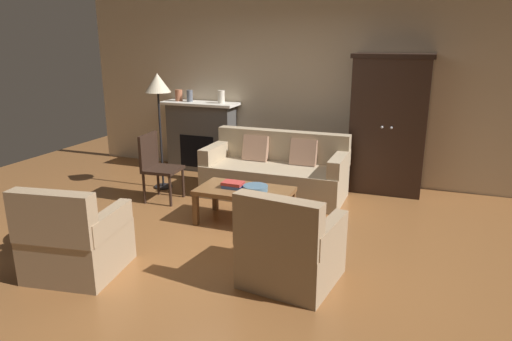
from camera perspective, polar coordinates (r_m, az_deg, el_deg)
name	(u,v)px	position (r m, az deg, el deg)	size (l,w,h in m)	color
ground_plane	(232,235)	(5.20, -2.92, -7.95)	(9.60, 9.60, 0.00)	brown
back_wall	(298,86)	(7.19, 5.22, 10.29)	(7.20, 0.10, 2.80)	beige
fireplace	(201,136)	(7.65, -6.73, 4.29)	(1.26, 0.48, 1.12)	#4C4947
armoire	(389,124)	(6.68, 16.02, 5.49)	(1.06, 0.57, 1.91)	black
couch	(276,173)	(6.37, 2.44, -0.32)	(1.92, 0.86, 0.86)	tan
coffee_table	(245,193)	(5.40, -1.40, -2.83)	(1.10, 0.60, 0.42)	brown
fruit_bowl	(256,188)	(5.31, -0.06, -2.18)	(0.29, 0.29, 0.06)	slate
book_stack	(233,185)	(5.42, -2.83, -1.77)	(0.25, 0.17, 0.07)	#38569E
mantel_vase_terracotta	(179,95)	(7.72, -9.49, 9.12)	(0.12, 0.12, 0.18)	#A86042
mantel_vase_slate	(190,96)	(7.62, -8.17, 9.10)	(0.10, 0.10, 0.18)	#565B66
mantel_vase_cream	(221,97)	(7.36, -4.30, 9.04)	(0.11, 0.11, 0.20)	beige
armchair_near_left	(74,242)	(4.59, -21.47, -8.18)	(0.88, 0.88, 0.88)	#997F60
armchair_near_right	(290,250)	(4.14, 4.18, -9.74)	(0.86, 0.86, 0.88)	#997F60
side_chair_wooden	(157,163)	(6.28, -12.14, 0.91)	(0.47, 0.47, 0.90)	black
floor_lamp	(158,90)	(6.63, -12.00, 9.71)	(0.36, 0.36, 1.65)	black
dog	(32,222)	(5.44, -25.89, -5.71)	(0.41, 0.49, 0.39)	beige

